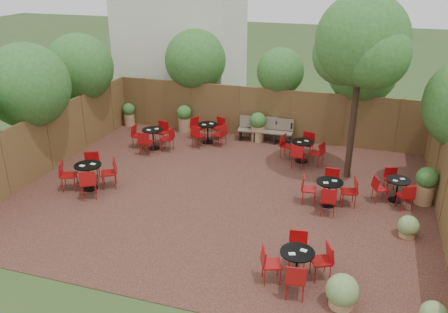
% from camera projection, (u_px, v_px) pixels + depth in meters
% --- Properties ---
extents(ground, '(80.00, 80.00, 0.00)m').
position_uv_depth(ground, '(223.00, 194.00, 13.93)').
color(ground, '#354F23').
rests_on(ground, ground).
extents(courtyard_paving, '(12.00, 10.00, 0.02)m').
position_uv_depth(courtyard_paving, '(223.00, 194.00, 13.93)').
color(courtyard_paving, '#331B15').
rests_on(courtyard_paving, ground).
extents(fence_back, '(12.00, 0.08, 2.00)m').
position_uv_depth(fence_back, '(263.00, 113.00, 17.92)').
color(fence_back, '#51371E').
rests_on(fence_back, ground).
extents(fence_left, '(0.08, 10.00, 2.00)m').
position_uv_depth(fence_left, '(49.00, 141.00, 15.21)').
color(fence_left, '#51371E').
rests_on(fence_left, ground).
extents(fence_right, '(0.08, 10.00, 2.00)m').
position_uv_depth(fence_right, '(447.00, 192.00, 11.87)').
color(fence_right, '#51371E').
rests_on(fence_right, ground).
extents(neighbour_building, '(5.00, 4.00, 8.00)m').
position_uv_depth(neighbour_building, '(182.00, 20.00, 20.62)').
color(neighbour_building, silver).
rests_on(neighbour_building, ground).
extents(overhang_foliage, '(15.82, 10.54, 2.72)m').
position_uv_depth(overhang_foliage, '(212.00, 79.00, 15.71)').
color(overhang_foliage, '#2B621F').
rests_on(overhang_foliage, ground).
extents(courtyard_tree, '(2.83, 2.73, 5.68)m').
position_uv_depth(courtyard_tree, '(361.00, 46.00, 13.36)').
color(courtyard_tree, black).
rests_on(courtyard_tree, courtyard_paving).
extents(park_bench_left, '(1.49, 0.52, 0.91)m').
position_uv_depth(park_bench_left, '(273.00, 130.00, 17.65)').
color(park_bench_left, brown).
rests_on(park_bench_left, courtyard_paving).
extents(park_bench_right, '(1.54, 0.68, 0.92)m').
position_uv_depth(park_bench_right, '(258.00, 129.00, 17.81)').
color(park_bench_right, brown).
rests_on(park_bench_right, courtyard_paving).
extents(bistro_tables, '(10.43, 8.76, 0.92)m').
position_uv_depth(bistro_tables, '(235.00, 169.00, 14.50)').
color(bistro_tables, black).
rests_on(bistro_tables, courtyard_paving).
extents(planters, '(11.86, 4.13, 1.13)m').
position_uv_depth(planters, '(247.00, 133.00, 17.00)').
color(planters, '#A37B51').
rests_on(planters, courtyard_paving).
extents(low_shrubs, '(2.29, 3.75, 0.72)m').
position_uv_depth(low_shrubs, '(382.00, 278.00, 9.75)').
color(low_shrubs, '#A37B51').
rests_on(low_shrubs, courtyard_paving).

